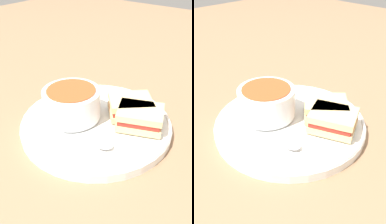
# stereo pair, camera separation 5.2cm
# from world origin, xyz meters

# --- Properties ---
(ground_plane) EXTENTS (2.40, 2.40, 0.00)m
(ground_plane) POSITION_xyz_m (0.00, 0.00, 0.00)
(ground_plane) COLOR #8E6B4C
(plate) EXTENTS (0.30, 0.30, 0.02)m
(plate) POSITION_xyz_m (0.00, 0.00, 0.01)
(plate) COLOR white
(plate) RESTS_ON ground_plane
(soup_bowl) EXTENTS (0.12, 0.12, 0.06)m
(soup_bowl) POSITION_xyz_m (-0.05, -0.02, 0.05)
(soup_bowl) COLOR white
(soup_bowl) RESTS_ON plate
(spoon) EXTENTS (0.11, 0.04, 0.01)m
(spoon) POSITION_xyz_m (0.06, -0.06, 0.03)
(spoon) COLOR silver
(spoon) RESTS_ON plate
(sandwich_half_near) EXTENTS (0.11, 0.10, 0.04)m
(sandwich_half_near) POSITION_xyz_m (0.08, 0.04, 0.04)
(sandwich_half_near) COLOR #DBBC7F
(sandwich_half_near) RESTS_ON plate
(sandwich_half_far) EXTENTS (0.11, 0.11, 0.04)m
(sandwich_half_far) POSITION_xyz_m (0.04, 0.06, 0.04)
(sandwich_half_far) COLOR #DBBC7F
(sandwich_half_far) RESTS_ON plate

